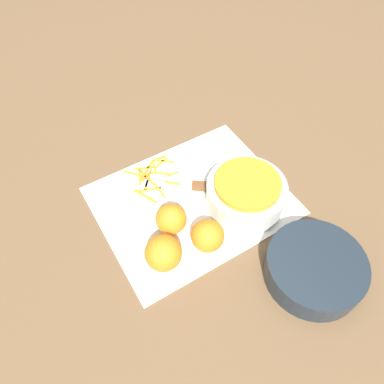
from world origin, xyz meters
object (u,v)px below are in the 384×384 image
(bowl_dark, at_px, (315,268))
(orange_back, at_px, (163,253))
(knife, at_px, (205,187))
(bowl_speckled, at_px, (246,192))
(orange_right, at_px, (208,236))
(orange_left, at_px, (171,219))

(bowl_dark, distance_m, orange_back, 0.31)
(knife, bearing_deg, bowl_speckled, 163.36)
(bowl_dark, relative_size, orange_right, 2.80)
(orange_right, bearing_deg, bowl_dark, 131.02)
(knife, distance_m, orange_back, 0.22)
(orange_right, relative_size, orange_back, 0.92)
(orange_left, relative_size, orange_back, 0.89)
(orange_left, height_order, orange_back, orange_back)
(orange_right, bearing_deg, orange_left, -60.09)
(orange_right, bearing_deg, knife, -120.71)
(orange_right, distance_m, orange_back, 0.10)
(bowl_dark, relative_size, orange_back, 2.59)
(knife, relative_size, orange_left, 2.74)
(bowl_speckled, distance_m, knife, 0.11)
(bowl_dark, distance_m, knife, 0.31)
(bowl_speckled, relative_size, bowl_dark, 0.91)
(bowl_speckled, xyz_separation_m, bowl_dark, (-0.01, 0.22, -0.01))
(orange_back, bearing_deg, bowl_dark, 143.76)
(bowl_dark, xyz_separation_m, orange_back, (0.25, -0.18, 0.02))
(orange_left, distance_m, orange_back, 0.09)
(bowl_speckled, height_order, orange_left, bowl_speckled)
(orange_left, bearing_deg, knife, -156.25)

